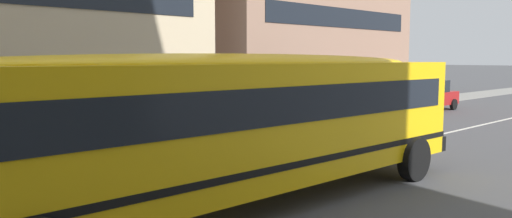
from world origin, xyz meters
name	(u,v)px	position (x,y,z in m)	size (l,w,h in m)	color
ground_plane	(138,204)	(0.00, 0.00, 0.00)	(400.00, 400.00, 0.00)	#4C4C4F
sidewalk_far	(13,152)	(0.00, 7.34, 0.01)	(120.00, 3.00, 0.01)	gray
lane_centreline	(138,204)	(0.00, 0.00, 0.00)	(110.00, 0.16, 0.01)	silver
school_bus	(229,117)	(1.13, -1.42, 1.73)	(13.06, 3.26, 2.91)	yellow
parked_car_red_far_corner	(427,95)	(20.24, 4.44, 0.84)	(3.91, 1.90, 1.64)	maroon
box_truck	(325,88)	(11.96, 4.92, 1.54)	(6.07, 2.52, 2.82)	navy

